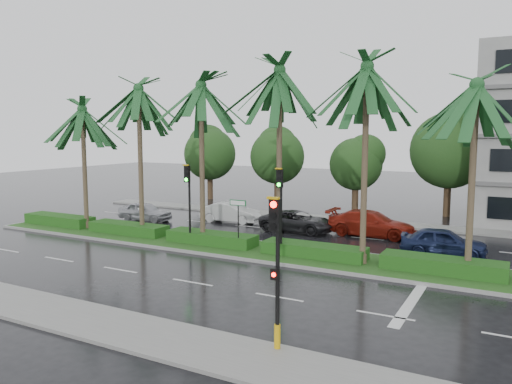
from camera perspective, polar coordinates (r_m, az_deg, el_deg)
The scene contains 17 objects.
ground at distance 25.31m, azimuth -0.63°, elevation -7.37°, with size 120.00×120.00×0.00m, color black.
near_sidewalk at distance 17.49m, azimuth -17.53°, elevation -14.06°, with size 40.00×2.40×0.12m, color slate.
far_sidewalk at distance 36.05m, azimuth 8.64°, elevation -3.08°, with size 40.00×2.00×0.12m, color slate.
median at distance 26.15m, azimuth 0.44°, elevation -6.73°, with size 36.00×4.00×0.15m.
hedge at distance 26.06m, azimuth 0.44°, elevation -5.93°, with size 35.20×1.40×0.60m.
lane_markings at distance 23.65m, azimuth 5.38°, elevation -8.40°, with size 34.00×13.06×0.01m.
palm_row at distance 26.10m, azimuth -1.99°, elevation 10.64°, with size 26.30×4.20×9.93m.
signal_near at distance 13.94m, azimuth 2.32°, elevation -8.55°, with size 0.34×0.45×4.36m.
signal_median_left at distance 27.14m, azimuth -7.75°, elevation -0.03°, with size 0.34×0.42×4.36m.
signal_median_right at distance 24.33m, azimuth 2.79°, elevation -0.76°, with size 0.34×0.42×4.36m.
street_sign at distance 25.78m, azimuth -2.07°, elevation -2.29°, with size 0.95×0.09×2.60m.
bg_trees at distance 40.55m, azimuth 12.96°, elevation 4.43°, with size 32.91×5.60×8.09m.
car_silver at distance 36.06m, azimuth -12.56°, elevation -2.19°, with size 3.91×1.57×1.33m, color #ABACB3.
car_white at distance 34.68m, azimuth -2.93°, elevation -2.35°, with size 4.18×1.46×1.38m, color silver.
car_darkgrey at distance 31.52m, azimuth 4.72°, elevation -3.35°, with size 4.72×2.18×1.31m, color black.
car_red at distance 30.77m, azimuth 13.03°, elevation -3.54°, with size 5.28×2.15×1.53m, color maroon.
car_blue at distance 27.03m, azimuth 20.60°, elevation -5.34°, with size 4.17×1.68×1.42m, color #172146.
Camera 1 is at (11.87, -21.48, 6.19)m, focal length 35.00 mm.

